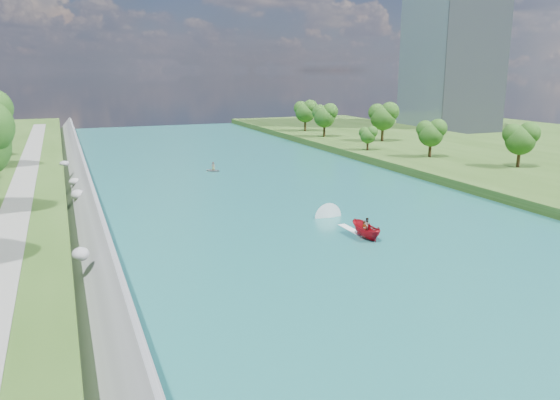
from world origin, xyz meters
name	(u,v)px	position (x,y,z in m)	size (l,w,h in m)	color
ground	(386,263)	(0.00, 0.00, 0.00)	(260.00, 260.00, 0.00)	#2D5119
river_water	(300,213)	(0.00, 20.00, 0.05)	(55.00, 240.00, 0.10)	#185C5E
riprap_bank	(85,222)	(-25.85, 18.98, 1.81)	(3.98, 236.00, 4.32)	slate
riverside_path	(16,210)	(-32.50, 20.00, 3.55)	(3.00, 200.00, 0.10)	gray
office_tower	(454,28)	(82.50, 95.00, 30.00)	(22.00, 22.00, 60.00)	gray
trees_east	(505,143)	(39.16, 26.62, 6.33)	(19.09, 140.11, 11.51)	#214A13
motorboat	(360,228)	(2.26, 8.78, 0.89)	(3.60, 19.13, 2.03)	#A80D19
raft	(213,169)	(-2.63, 52.36, 0.47)	(3.15, 3.25, 1.68)	gray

